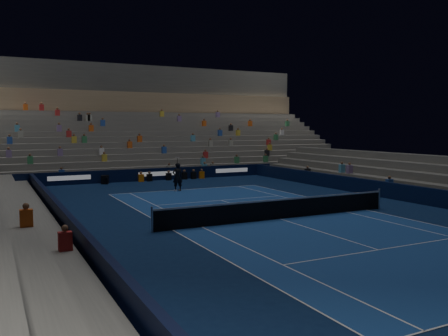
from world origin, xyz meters
name	(u,v)px	position (x,y,z in m)	size (l,w,h in m)	color
ground	(280,219)	(0.00, 0.00, 0.00)	(90.00, 90.00, 0.00)	#0B1E45
court_surface	(280,219)	(0.00, 0.00, 0.01)	(10.97, 23.77, 0.01)	navy
sponsor_barrier_far	(157,174)	(0.00, 18.50, 0.50)	(44.00, 0.25, 1.00)	black
sponsor_barrier_east	(422,196)	(9.70, 0.00, 0.50)	(0.25, 37.00, 1.00)	#081332
sponsor_barrier_west	(70,228)	(-9.70, 0.00, 0.50)	(0.25, 37.00, 1.00)	black
grandstand_main	(126,137)	(0.00, 27.90, 3.38)	(44.00, 15.20, 11.20)	#62625E
tennis_net	(280,209)	(0.00, 0.00, 0.50)	(12.90, 0.10, 1.10)	#B2B2B7
tennis_player	(178,177)	(-0.83, 11.50, 0.98)	(0.71, 0.47, 1.96)	black
broadcast_camera	(105,180)	(-4.42, 17.85, 0.34)	(0.71, 1.06, 0.67)	black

